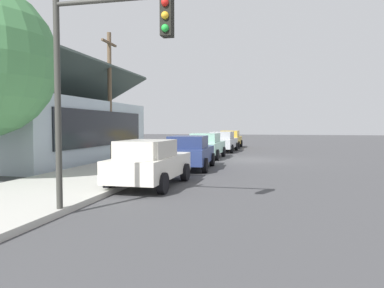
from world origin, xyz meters
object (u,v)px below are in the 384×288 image
car_mustard (230,139)px  car_navy (190,152)px  car_ivory (150,163)px  utility_pole_wooden (110,94)px  traffic_light_main (100,61)px  fire_hydrant_red (191,149)px  car_silver (223,141)px  car_seafoam (206,145)px

car_mustard → car_navy: bearing=-179.8°
car_ivory → utility_pole_wooden: utility_pole_wooden is taller
traffic_light_main → fire_hydrant_red: 16.98m
car_silver → car_mustard: bearing=0.9°
car_mustard → car_seafoam: bearing=179.0°
car_navy → traffic_light_main: 9.73m
car_seafoam → car_silver: same height
car_silver → utility_pole_wooden: utility_pole_wooden is taller
car_navy → traffic_light_main: bearing=178.1°
car_navy → car_seafoam: size_ratio=1.01×
car_silver → utility_pole_wooden: size_ratio=0.65×
car_seafoam → car_silver: (5.91, -0.24, 0.00)m
utility_pole_wooden → car_silver: bearing=-33.2°
car_navy → car_mustard: size_ratio=1.02×
car_silver → car_mustard: (5.24, -0.02, -0.00)m
utility_pole_wooden → car_mustard: bearing=-22.1°
car_navy → car_seafoam: same height
car_seafoam → car_mustard: size_ratio=1.01×
traffic_light_main → car_silver: bearing=0.3°
car_navy → fire_hydrant_red: 7.44m
car_ivory → car_mustard: same height
car_ivory → car_navy: (5.09, -0.22, 0.00)m
car_navy → utility_pole_wooden: (3.12, 5.55, 3.11)m
fire_hydrant_red → car_silver: bearing=-19.8°
car_mustard → car_ivory: bearing=179.6°
car_ivory → utility_pole_wooden: 10.27m
car_silver → fire_hydrant_red: size_ratio=6.90×
car_ivory → fire_hydrant_red: bearing=7.3°
car_ivory → car_navy: 5.09m
car_seafoam → utility_pole_wooden: utility_pole_wooden is taller
car_ivory → car_seafoam: same height
car_navy → car_silver: same height
car_ivory → car_seafoam: (10.80, -0.00, 0.00)m
car_navy → utility_pole_wooden: 7.08m
car_ivory → car_mustard: bearing=0.5°
car_silver → fire_hydrant_red: bearing=161.3°
traffic_light_main → utility_pole_wooden: utility_pole_wooden is taller
car_seafoam → fire_hydrant_red: size_ratio=6.17×
car_silver → traffic_light_main: 21.14m
utility_pole_wooden → car_seafoam: bearing=-64.0°
car_silver → car_mustard: 5.24m
utility_pole_wooden → fire_hydrant_red: bearing=-43.9°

